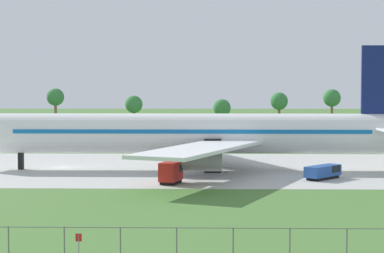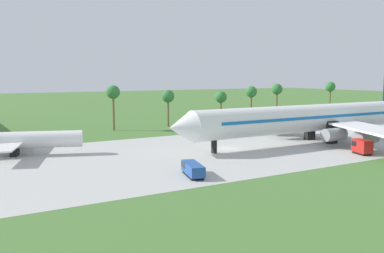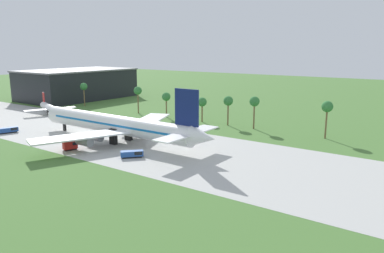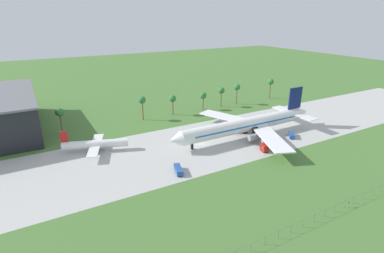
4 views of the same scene
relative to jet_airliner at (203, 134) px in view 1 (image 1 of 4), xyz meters
name	(u,v)px [view 1 (image 1 of 4)]	position (x,y,z in m)	size (l,w,h in m)	color
ground_plane	(61,167)	(-21.49, 2.78, -5.31)	(600.00, 600.00, 0.00)	#477233
taxiway_strip	(61,167)	(-21.49, 2.78, -5.30)	(320.00, 44.00, 0.02)	#B2B2AD
jet_airliner	(203,134)	(0.00, 0.00, 0.00)	(71.73, 55.98, 18.09)	white
fuel_truck	(324,172)	(15.91, -9.78, -4.30)	(5.46, 5.78, 1.81)	black
catering_van	(171,172)	(-3.92, -14.71, -3.84)	(2.99, 4.22, 2.74)	black
no_stopping_sign	(79,242)	(-8.41, -52.53, -4.26)	(0.44, 0.08, 1.68)	gray
palm_tree_row	(193,102)	(-2.47, 41.63, 3.85)	(122.67, 3.60, 12.20)	brown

